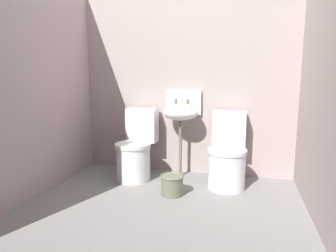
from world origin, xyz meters
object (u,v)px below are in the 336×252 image
toilet_right (227,156)px  bucket (172,185)px  toilet_left (136,150)px  sink (181,112)px

toilet_right → bucket: toilet_right is taller
toilet_right → toilet_left: bearing=-0.0°
bucket → toilet_left: bearing=142.4°
sink → bucket: 0.88m
toilet_left → toilet_right: same height
toilet_left → sink: sink is taller
toilet_right → bucket: (-0.51, -0.40, -0.22)m
toilet_left → toilet_right: (1.03, -0.00, 0.00)m
sink → toilet_right: bearing=-19.1°
toilet_left → bucket: (0.52, -0.40, -0.22)m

